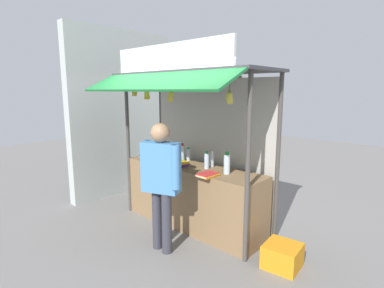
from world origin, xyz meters
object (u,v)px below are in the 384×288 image
(banana_bunch_inner_left, at_px, (229,98))
(water_bottle_front_right, at_px, (188,154))
(water_bottle_rear_center, at_px, (168,151))
(water_bottle_left, at_px, (227,164))
(magazine_stack_far_left, at_px, (208,175))
(water_bottle_far_right, at_px, (182,153))
(banana_bunch_rightmost, at_px, (147,94))
(banana_bunch_inner_right, at_px, (171,96))
(vendor_person, at_px, (161,176))
(water_bottle_back_right, at_px, (207,161))
(plastic_crate, at_px, (282,256))
(magazine_stack_front_left, at_px, (149,156))
(magazine_stack_mid_left, at_px, (180,164))
(magazine_stack_mid_right, at_px, (161,161))
(banana_bunch_leftmost, at_px, (135,92))
(water_bottle_center, at_px, (212,160))

(banana_bunch_inner_left, bearing_deg, water_bottle_front_right, 152.94)
(water_bottle_rear_center, bearing_deg, water_bottle_left, -8.04)
(magazine_stack_far_left, bearing_deg, water_bottle_far_right, 156.55)
(magazine_stack_far_left, height_order, banana_bunch_rightmost, banana_bunch_rightmost)
(banana_bunch_inner_right, bearing_deg, vendor_person, -59.39)
(water_bottle_back_right, height_order, water_bottle_left, water_bottle_left)
(plastic_crate, bearing_deg, banana_bunch_inner_right, -169.57)
(magazine_stack_front_left, bearing_deg, water_bottle_rear_center, 57.98)
(magazine_stack_mid_left, relative_size, banana_bunch_inner_left, 0.96)
(water_bottle_front_right, distance_m, magazine_stack_far_left, 0.97)
(water_bottle_back_right, relative_size, magazine_stack_front_left, 0.98)
(water_bottle_left, bearing_deg, water_bottle_rear_center, 171.96)
(water_bottle_front_right, height_order, banana_bunch_inner_right, banana_bunch_inner_right)
(banana_bunch_inner_right, bearing_deg, magazine_stack_mid_right, 155.17)
(vendor_person, bearing_deg, water_bottle_back_right, 68.18)
(banana_bunch_leftmost, bearing_deg, vendor_person, -21.56)
(water_bottle_center, xyz_separation_m, magazine_stack_mid_right, (-0.77, -0.36, -0.08))
(magazine_stack_mid_right, bearing_deg, banana_bunch_leftmost, -143.44)
(banana_bunch_inner_right, height_order, banana_bunch_inner_left, same)
(water_bottle_front_right, xyz_separation_m, magazine_stack_mid_right, (-0.23, -0.42, -0.07))
(water_bottle_far_right, xyz_separation_m, magazine_stack_mid_left, (0.21, -0.26, -0.11))
(banana_bunch_inner_right, height_order, plastic_crate, banana_bunch_inner_right)
(water_bottle_rear_center, bearing_deg, water_bottle_front_right, 1.86)
(banana_bunch_rightmost, xyz_separation_m, plastic_crate, (2.14, 0.30, -1.93))
(magazine_stack_mid_right, height_order, plastic_crate, magazine_stack_mid_right)
(water_bottle_front_right, distance_m, banana_bunch_inner_right, 1.20)
(water_bottle_center, distance_m, magazine_stack_mid_left, 0.50)
(water_bottle_far_right, relative_size, magazine_stack_far_left, 1.01)
(magazine_stack_front_left, distance_m, magazine_stack_mid_left, 0.84)
(banana_bunch_rightmost, height_order, banana_bunch_leftmost, same)
(banana_bunch_rightmost, relative_size, banana_bunch_leftmost, 1.20)
(vendor_person, relative_size, plastic_crate, 4.21)
(water_bottle_back_right, relative_size, water_bottle_rear_center, 1.16)
(magazine_stack_mid_left, relative_size, banana_bunch_leftmost, 1.23)
(water_bottle_front_right, bearing_deg, banana_bunch_inner_left, -27.06)
(water_bottle_far_right, distance_m, banana_bunch_leftmost, 1.24)
(water_bottle_back_right, height_order, plastic_crate, water_bottle_back_right)
(water_bottle_back_right, height_order, water_bottle_rear_center, water_bottle_back_right)
(water_bottle_rear_center, height_order, magazine_stack_front_left, water_bottle_rear_center)
(water_bottle_left, height_order, banana_bunch_leftmost, banana_bunch_leftmost)
(magazine_stack_front_left, height_order, banana_bunch_inner_left, banana_bunch_inner_left)
(water_bottle_back_right, bearing_deg, banana_bunch_rightmost, -149.41)
(magazine_stack_mid_left, relative_size, banana_bunch_rightmost, 1.03)
(water_bottle_far_right, height_order, magazine_stack_far_left, water_bottle_far_right)
(water_bottle_back_right, height_order, magazine_stack_far_left, water_bottle_back_right)
(water_bottle_back_right, distance_m, water_bottle_far_right, 0.59)
(banana_bunch_inner_right, bearing_deg, water_bottle_left, 33.03)
(water_bottle_left, xyz_separation_m, banana_bunch_inner_left, (0.33, -0.44, 0.93))
(magazine_stack_front_left, relative_size, plastic_crate, 0.65)
(water_bottle_far_right, relative_size, plastic_crate, 0.74)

